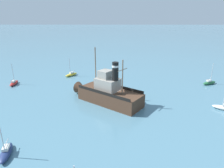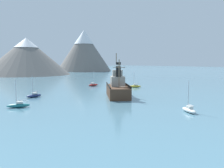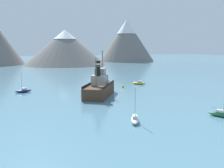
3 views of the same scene
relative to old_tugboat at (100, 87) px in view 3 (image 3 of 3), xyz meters
The scene contains 9 objects.
ground_plane 2.59m from the old_tugboat, 88.41° to the right, with size 600.00×600.00×0.00m, color teal.
mountain_ridge 116.82m from the old_tugboat, 83.17° to the left, with size 183.12×70.00×33.32m.
old_tugboat is the anchor object (origin of this frame).
sailboat_green 25.58m from the old_tugboat, 66.26° to the right, with size 2.64×3.90×4.90m.
sailboat_white 20.31m from the old_tugboat, 98.60° to the right, with size 2.86×3.84×4.90m.
sailboat_navy 18.73m from the old_tugboat, 143.58° to the left, with size 3.95×1.95×4.90m.
sailboat_red 23.87m from the old_tugboat, 66.95° to the left, with size 3.85×1.30×4.90m.
sailboat_yellow 19.39m from the old_tugboat, 31.60° to the left, with size 3.69×3.18×4.90m.
mooring_buoy 12.02m from the old_tugboat, 36.65° to the left, with size 0.70×0.70×0.70m, color yellow.
Camera 3 is at (-19.94, -45.98, 10.33)m, focal length 38.00 mm.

